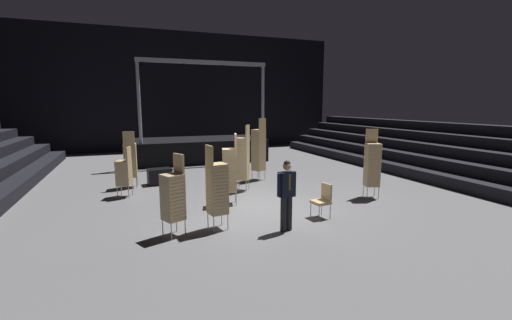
# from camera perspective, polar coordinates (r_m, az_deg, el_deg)

# --- Properties ---
(ground_plane) EXTENTS (22.00, 30.00, 0.10)m
(ground_plane) POSITION_cam_1_polar(r_m,az_deg,el_deg) (10.65, 1.33, -8.06)
(ground_plane) COLOR slate
(arena_end_wall) EXTENTS (22.00, 0.30, 8.00)m
(arena_end_wall) POSITION_cam_1_polar(r_m,az_deg,el_deg) (24.75, -11.91, 11.04)
(arena_end_wall) COLOR black
(arena_end_wall) RESTS_ON ground_plane
(bleacher_bank_right) EXTENTS (3.75, 24.00, 2.25)m
(bleacher_bank_right) POSITION_cam_1_polar(r_m,az_deg,el_deg) (16.73, 30.31, 1.11)
(bleacher_bank_right) COLOR black
(bleacher_bank_right) RESTS_ON ground_plane
(stage_riser) EXTENTS (6.90, 3.54, 5.31)m
(stage_riser) POSITION_cam_1_polar(r_m,az_deg,el_deg) (19.66, -9.23, 1.92)
(stage_riser) COLOR black
(stage_riser) RESTS_ON ground_plane
(man_with_tie) EXTENTS (0.57, 0.31, 1.78)m
(man_with_tie) POSITION_cam_1_polar(r_m,az_deg,el_deg) (8.47, 5.12, -5.19)
(man_with_tie) COLOR black
(man_with_tie) RESTS_ON ground_plane
(chair_stack_front_left) EXTENTS (0.61, 0.61, 2.39)m
(chair_stack_front_left) POSITION_cam_1_polar(r_m,az_deg,el_deg) (12.44, -2.24, 0.33)
(chair_stack_front_left) COLOR #B2B5BA
(chair_stack_front_left) RESTS_ON ground_plane
(chair_stack_front_right) EXTENTS (0.51, 0.51, 2.14)m
(chair_stack_front_right) POSITION_cam_1_polar(r_m,az_deg,el_deg) (8.62, -6.49, -4.56)
(chair_stack_front_right) COLOR #B2B5BA
(chair_stack_front_right) RESTS_ON ground_plane
(chair_stack_mid_left) EXTENTS (0.48, 0.48, 2.14)m
(chair_stack_mid_left) POSITION_cam_1_polar(r_m,az_deg,el_deg) (13.74, -20.10, 0.08)
(chair_stack_mid_left) COLOR #B2B5BA
(chair_stack_mid_left) RESTS_ON ground_plane
(chair_stack_mid_right) EXTENTS (0.53, 0.53, 2.22)m
(chair_stack_mid_right) POSITION_cam_1_polar(r_m,az_deg,el_deg) (10.76, -4.36, -1.54)
(chair_stack_mid_right) COLOR #B2B5BA
(chair_stack_mid_right) RESTS_ON ground_plane
(chair_stack_mid_centre) EXTENTS (0.60, 0.60, 2.56)m
(chair_stack_mid_centre) POSITION_cam_1_polar(r_m,az_deg,el_deg) (14.19, 0.44, 1.77)
(chair_stack_mid_centre) COLOR #B2B5BA
(chair_stack_mid_centre) RESTS_ON ground_plane
(chair_stack_rear_left) EXTENTS (0.58, 0.58, 1.96)m
(chair_stack_rear_left) POSITION_cam_1_polar(r_m,az_deg,el_deg) (8.36, -13.59, -5.78)
(chair_stack_rear_left) COLOR #B2B5BA
(chair_stack_rear_left) RESTS_ON ground_plane
(chair_stack_rear_right) EXTENTS (0.56, 0.56, 2.31)m
(chair_stack_rear_right) POSITION_cam_1_polar(r_m,az_deg,el_deg) (12.09, 18.71, -0.62)
(chair_stack_rear_right) COLOR #B2B5BA
(chair_stack_rear_right) RESTS_ON ground_plane
(chair_stack_rear_centre) EXTENTS (0.56, 0.56, 1.71)m
(chair_stack_rear_centre) POSITION_cam_1_polar(r_m,az_deg,el_deg) (12.44, -21.02, -1.86)
(chair_stack_rear_centre) COLOR #B2B5BA
(chair_stack_rear_centre) RESTS_ON ground_plane
(equipment_road_case) EXTENTS (0.95, 0.67, 0.62)m
(equipment_road_case) POSITION_cam_1_polar(r_m,az_deg,el_deg) (14.07, -15.67, -2.63)
(equipment_road_case) COLOR black
(equipment_road_case) RESTS_ON ground_plane
(loose_chair_near_man) EXTENTS (0.49, 0.49, 0.95)m
(loose_chair_near_man) POSITION_cam_1_polar(r_m,az_deg,el_deg) (9.75, 11.02, -6.30)
(loose_chair_near_man) COLOR #B2B5BA
(loose_chair_near_man) RESTS_ON ground_plane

